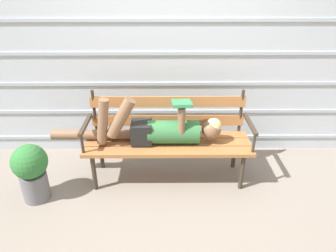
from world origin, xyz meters
name	(u,v)px	position (x,y,z in m)	size (l,w,h in m)	color
ground_plane	(168,180)	(0.00, 0.00, 0.00)	(12.00, 12.00, 0.00)	gray
house_siding	(168,53)	(0.00, 0.66, 1.17)	(5.44, 0.08, 2.33)	#B2BCC6
park_bench	(168,134)	(0.00, 0.13, 0.47)	(1.64, 0.49, 0.89)	#9E6638
reclining_person	(158,129)	(-0.10, 0.06, 0.57)	(1.68, 0.26, 0.50)	#33703D
potted_plant	(31,170)	(-1.25, -0.26, 0.32)	(0.32, 0.32, 0.57)	slate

